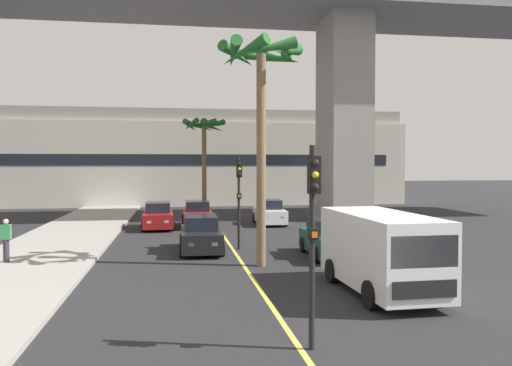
{
  "coord_description": "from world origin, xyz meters",
  "views": [
    {
      "loc": [
        -2.53,
        -2.15,
        3.81
      ],
      "look_at": [
        0.0,
        14.0,
        3.22
      ],
      "focal_mm": 36.25,
      "sensor_mm": 36.0,
      "label": 1
    }
  ],
  "objects_px": {
    "palm_tree_mid_median": "(262,77)",
    "palm_tree_near_median": "(204,134)",
    "pedestrian_near_crosswalk": "(6,240)",
    "traffic_light_median_near": "(313,218)",
    "car_queue_front": "(269,213)",
    "traffic_light_median_far": "(239,189)",
    "car_queue_third": "(197,215)",
    "delivery_van": "(381,250)",
    "car_queue_fifth": "(158,216)",
    "car_queue_second": "(201,235)",
    "car_queue_fourth": "(329,239)"
  },
  "relations": [
    {
      "from": "car_queue_third",
      "to": "palm_tree_near_median",
      "type": "relative_size",
      "value": 0.56
    },
    {
      "from": "traffic_light_median_near",
      "to": "palm_tree_mid_median",
      "type": "bearing_deg",
      "value": 87.13
    },
    {
      "from": "car_queue_second",
      "to": "palm_tree_near_median",
      "type": "bearing_deg",
      "value": 86.37
    },
    {
      "from": "car_queue_second",
      "to": "delivery_van",
      "type": "bearing_deg",
      "value": -58.99
    },
    {
      "from": "delivery_van",
      "to": "car_queue_fourth",
      "type": "bearing_deg",
      "value": 87.43
    },
    {
      "from": "palm_tree_mid_median",
      "to": "traffic_light_median_near",
      "type": "bearing_deg",
      "value": -92.87
    },
    {
      "from": "car_queue_third",
      "to": "traffic_light_median_near",
      "type": "xyz_separation_m",
      "value": [
        1.43,
        -21.56,
        1.99
      ]
    },
    {
      "from": "palm_tree_near_median",
      "to": "pedestrian_near_crosswalk",
      "type": "relative_size",
      "value": 4.57
    },
    {
      "from": "car_queue_fifth",
      "to": "delivery_van",
      "type": "bearing_deg",
      "value": -67.12
    },
    {
      "from": "traffic_light_median_near",
      "to": "car_queue_front",
      "type": "bearing_deg",
      "value": 81.88
    },
    {
      "from": "car_queue_fourth",
      "to": "traffic_light_median_far",
      "type": "height_order",
      "value": "traffic_light_median_far"
    },
    {
      "from": "car_queue_fifth",
      "to": "palm_tree_mid_median",
      "type": "distance_m",
      "value": 14.23
    },
    {
      "from": "traffic_light_median_far",
      "to": "palm_tree_mid_median",
      "type": "height_order",
      "value": "palm_tree_mid_median"
    },
    {
      "from": "car_queue_front",
      "to": "car_queue_third",
      "type": "bearing_deg",
      "value": -173.3
    },
    {
      "from": "delivery_van",
      "to": "palm_tree_mid_median",
      "type": "xyz_separation_m",
      "value": [
        -2.78,
        4.57,
        5.74
      ]
    },
    {
      "from": "delivery_van",
      "to": "pedestrian_near_crosswalk",
      "type": "bearing_deg",
      "value": 153.75
    },
    {
      "from": "traffic_light_median_near",
      "to": "pedestrian_near_crosswalk",
      "type": "xyz_separation_m",
      "value": [
        -9.02,
        10.31,
        -1.72
      ]
    },
    {
      "from": "car_queue_third",
      "to": "pedestrian_near_crosswalk",
      "type": "height_order",
      "value": "pedestrian_near_crosswalk"
    },
    {
      "from": "palm_tree_near_median",
      "to": "pedestrian_near_crosswalk",
      "type": "distance_m",
      "value": 22.24
    },
    {
      "from": "delivery_van",
      "to": "traffic_light_median_far",
      "type": "bearing_deg",
      "value": 110.57
    },
    {
      "from": "car_queue_second",
      "to": "car_queue_fifth",
      "type": "xyz_separation_m",
      "value": [
        -2.12,
        8.48,
        0.0
      ]
    },
    {
      "from": "delivery_van",
      "to": "pedestrian_near_crosswalk",
      "type": "xyz_separation_m",
      "value": [
        -12.24,
        6.04,
        -0.29
      ]
    },
    {
      "from": "car_queue_fourth",
      "to": "traffic_light_median_far",
      "type": "xyz_separation_m",
      "value": [
        -3.44,
        2.37,
        1.99
      ]
    },
    {
      "from": "car_queue_second",
      "to": "palm_tree_mid_median",
      "type": "distance_m",
      "value": 7.54
    },
    {
      "from": "traffic_light_median_far",
      "to": "palm_tree_mid_median",
      "type": "bearing_deg",
      "value": -84.27
    },
    {
      "from": "pedestrian_near_crosswalk",
      "to": "car_queue_third",
      "type": "bearing_deg",
      "value": 56.01
    },
    {
      "from": "delivery_van",
      "to": "traffic_light_median_far",
      "type": "xyz_separation_m",
      "value": [
        -3.17,
        8.44,
        1.43
      ]
    },
    {
      "from": "car_queue_second",
      "to": "car_queue_front",
      "type": "bearing_deg",
      "value": 63.6
    },
    {
      "from": "car_queue_second",
      "to": "palm_tree_mid_median",
      "type": "relative_size",
      "value": 0.49
    },
    {
      "from": "car_queue_front",
      "to": "car_queue_third",
      "type": "xyz_separation_m",
      "value": [
        -4.59,
        -0.54,
        0.0
      ]
    },
    {
      "from": "palm_tree_mid_median",
      "to": "palm_tree_near_median",
      "type": "bearing_deg",
      "value": 92.61
    },
    {
      "from": "traffic_light_median_far",
      "to": "palm_tree_mid_median",
      "type": "xyz_separation_m",
      "value": [
        0.39,
        -3.87,
        4.32
      ]
    },
    {
      "from": "car_queue_front",
      "to": "traffic_light_median_far",
      "type": "height_order",
      "value": "traffic_light_median_far"
    },
    {
      "from": "car_queue_front",
      "to": "palm_tree_near_median",
      "type": "distance_m",
      "value": 10.42
    },
    {
      "from": "car_queue_front",
      "to": "car_queue_third",
      "type": "height_order",
      "value": "same"
    },
    {
      "from": "car_queue_fourth",
      "to": "delivery_van",
      "type": "bearing_deg",
      "value": -92.57
    },
    {
      "from": "car_queue_front",
      "to": "palm_tree_near_median",
      "type": "bearing_deg",
      "value": 114.42
    },
    {
      "from": "traffic_light_median_near",
      "to": "traffic_light_median_far",
      "type": "bearing_deg",
      "value": 89.76
    },
    {
      "from": "car_queue_fourth",
      "to": "pedestrian_near_crosswalk",
      "type": "height_order",
      "value": "pedestrian_near_crosswalk"
    },
    {
      "from": "car_queue_third",
      "to": "traffic_light_median_far",
      "type": "xyz_separation_m",
      "value": [
        1.49,
        -8.85,
        1.99
      ]
    },
    {
      "from": "delivery_van",
      "to": "traffic_light_median_near",
      "type": "relative_size",
      "value": 1.26
    },
    {
      "from": "car_queue_third",
      "to": "pedestrian_near_crosswalk",
      "type": "xyz_separation_m",
      "value": [
        -7.59,
        -11.25,
        0.28
      ]
    },
    {
      "from": "traffic_light_median_near",
      "to": "car_queue_third",
      "type": "bearing_deg",
      "value": 93.8
    },
    {
      "from": "car_queue_third",
      "to": "car_queue_fifth",
      "type": "xyz_separation_m",
      "value": [
        -2.35,
        -0.69,
        0.0
      ]
    },
    {
      "from": "traffic_light_median_far",
      "to": "pedestrian_near_crosswalk",
      "type": "height_order",
      "value": "traffic_light_median_far"
    },
    {
      "from": "car_queue_third",
      "to": "pedestrian_near_crosswalk",
      "type": "relative_size",
      "value": 2.54
    },
    {
      "from": "car_queue_front",
      "to": "car_queue_fifth",
      "type": "distance_m",
      "value": 7.04
    },
    {
      "from": "traffic_light_median_near",
      "to": "palm_tree_near_median",
      "type": "relative_size",
      "value": 0.57
    },
    {
      "from": "palm_tree_mid_median",
      "to": "delivery_van",
      "type": "bearing_deg",
      "value": -58.69
    },
    {
      "from": "car_queue_front",
      "to": "car_queue_fifth",
      "type": "relative_size",
      "value": 1.0
    }
  ]
}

